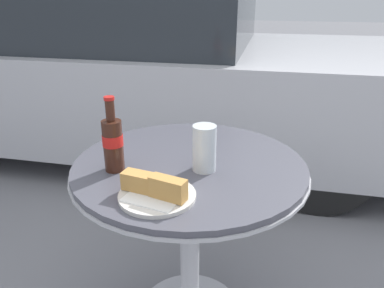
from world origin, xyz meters
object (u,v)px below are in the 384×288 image
at_px(cola_bottle_left, 113,142).
at_px(parked_car, 137,72).
at_px(bistro_table, 190,200).
at_px(lunch_plate_near, 156,191).
at_px(drinking_glass, 204,150).

bearing_deg(cola_bottle_left, parked_car, 108.26).
bearing_deg(bistro_table, cola_bottle_left, -154.58).
bearing_deg(parked_car, cola_bottle_left, -71.74).
height_order(lunch_plate_near, parked_car, parked_car).
xyz_separation_m(lunch_plate_near, parked_car, (-0.78, 1.96, -0.10)).
relative_size(drinking_glass, parked_car, 0.03).
distance_m(drinking_glass, parked_car, 1.98).
bearing_deg(cola_bottle_left, bistro_table, 25.42).
bearing_deg(cola_bottle_left, drinking_glass, 12.36).
distance_m(bistro_table, lunch_plate_near, 0.30).
bearing_deg(lunch_plate_near, parked_car, 111.76).
distance_m(drinking_glass, lunch_plate_near, 0.23).
height_order(drinking_glass, parked_car, parked_car).
xyz_separation_m(drinking_glass, lunch_plate_near, (-0.10, -0.20, -0.05)).
xyz_separation_m(bistro_table, drinking_glass, (0.06, -0.04, 0.22)).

